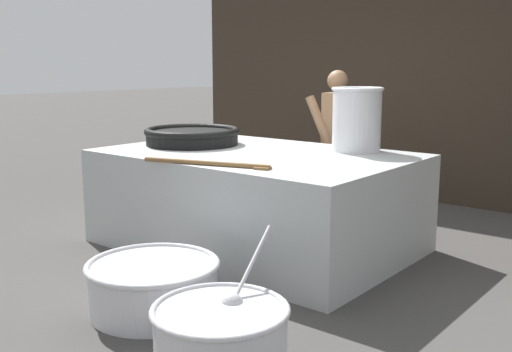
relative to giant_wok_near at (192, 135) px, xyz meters
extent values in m
plane|color=#474442|center=(0.86, -0.01, -1.01)|extent=(60.00, 60.00, 0.00)
cube|color=#382D23|center=(0.86, 2.99, 0.96)|extent=(6.50, 0.24, 3.95)
cube|color=#B2B7B7|center=(0.86, -0.01, -0.55)|extent=(2.85, 1.90, 0.92)
cylinder|color=black|center=(0.00, 0.00, -0.03)|extent=(0.95, 0.95, 0.14)
torus|color=black|center=(0.00, 0.00, 0.04)|extent=(0.98, 0.98, 0.08)
cylinder|color=silver|center=(1.56, 0.64, 0.20)|extent=(0.46, 0.46, 0.59)
torus|color=silver|center=(1.56, 0.64, 0.50)|extent=(0.49, 0.49, 0.03)
cylinder|color=brown|center=(1.01, -0.86, -0.07)|extent=(1.10, 0.38, 0.04)
cube|color=brown|center=(1.49, -0.71, -0.08)|extent=(0.14, 0.13, 0.02)
cylinder|color=#8C6647|center=(0.86, 1.36, -0.60)|extent=(0.13, 0.13, 0.82)
cylinder|color=#8C6647|center=(0.84, 1.54, -0.60)|extent=(0.13, 0.13, 0.82)
cube|color=#4C663F|center=(0.85, 1.45, -0.44)|extent=(0.23, 0.28, 0.54)
cube|color=#8C6647|center=(0.85, 1.45, 0.11)|extent=(0.23, 0.52, 0.61)
cylinder|color=#8C6647|center=(0.78, 1.19, 0.11)|extent=(0.34, 0.15, 0.56)
cylinder|color=#8C6647|center=(0.71, 1.68, 0.11)|extent=(0.34, 0.15, 0.56)
sphere|color=#8C6647|center=(0.85, 1.45, 0.55)|extent=(0.23, 0.23, 0.23)
cylinder|color=silver|center=(2.20, -1.99, -0.83)|extent=(0.77, 0.77, 0.36)
torus|color=silver|center=(2.20, -1.99, -0.66)|extent=(0.81, 0.81, 0.04)
cylinder|color=#6B9347|center=(2.20, -1.99, -0.75)|extent=(0.68, 0.68, 0.09)
sphere|color=silver|center=(2.17, -1.86, -0.68)|extent=(0.14, 0.14, 0.14)
cylinder|color=silver|center=(2.12, -1.61, -0.50)|extent=(0.13, 0.51, 0.37)
cylinder|color=silver|center=(1.28, -1.69, -0.84)|extent=(0.91, 0.91, 0.35)
torus|color=silver|center=(1.28, -1.69, -0.67)|extent=(0.95, 0.95, 0.05)
cylinder|color=orange|center=(1.28, -1.69, -0.76)|extent=(0.80, 0.80, 0.09)
cylinder|color=orange|center=(1.45, -1.75, -0.70)|extent=(0.03, 0.05, 0.03)
cylinder|color=orange|center=(1.17, -1.75, -0.71)|extent=(0.06, 0.06, 0.03)
cylinder|color=orange|center=(1.32, -1.61, -0.70)|extent=(0.05, 0.05, 0.03)
cylinder|color=orange|center=(1.20, -1.56, -0.70)|extent=(0.05, 0.04, 0.03)
cylinder|color=orange|center=(1.21, -1.43, -0.71)|extent=(0.03, 0.06, 0.03)
cylinder|color=orange|center=(1.22, -1.61, -0.71)|extent=(0.03, 0.04, 0.02)
cylinder|color=orange|center=(1.35, -1.62, -0.70)|extent=(0.06, 0.05, 0.03)
cylinder|color=orange|center=(1.11, -1.83, -0.70)|extent=(0.07, 0.07, 0.04)
cylinder|color=orange|center=(1.41, -1.63, -0.70)|extent=(0.03, 0.04, 0.04)
cylinder|color=orange|center=(1.11, -1.72, -0.71)|extent=(0.06, 0.06, 0.03)
cylinder|color=orange|center=(1.13, -1.60, -0.70)|extent=(0.05, 0.05, 0.03)
cylinder|color=orange|center=(1.22, -1.39, -0.70)|extent=(0.05, 0.05, 0.04)
cylinder|color=orange|center=(1.29, -1.70, -0.70)|extent=(0.05, 0.04, 0.03)
cylinder|color=orange|center=(1.26, -1.68, -0.70)|extent=(0.06, 0.04, 0.03)
camera|label=1|loc=(4.39, -4.36, 0.72)|focal=42.00mm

